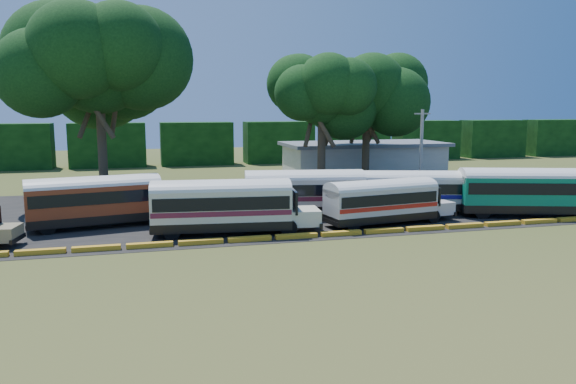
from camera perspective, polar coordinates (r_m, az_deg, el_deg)
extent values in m
plane|color=#344517|center=(34.25, -1.12, -5.27)|extent=(160.00, 160.00, 0.00)
cube|color=black|center=(45.92, -3.47, -1.66)|extent=(64.00, 24.00, 0.02)
cube|color=gold|center=(34.73, -23.85, -5.59)|extent=(2.70, 0.45, 0.30)
cube|color=gold|center=(34.37, -18.89, -5.45)|extent=(2.70, 0.45, 0.30)
cube|color=gold|center=(34.27, -13.86, -5.27)|extent=(2.70, 0.45, 0.30)
cube|color=gold|center=(34.43, -8.85, -5.05)|extent=(2.70, 0.45, 0.30)
cube|color=gold|center=(34.85, -3.92, -4.79)|extent=(2.70, 0.45, 0.30)
cube|color=gold|center=(35.52, 0.85, -4.51)|extent=(2.70, 0.45, 0.30)
cube|color=gold|center=(36.43, 5.41, -4.21)|extent=(2.70, 0.45, 0.30)
cube|color=gold|center=(37.55, 9.72, -3.91)|extent=(2.70, 0.45, 0.30)
cube|color=gold|center=(38.88, 13.75, -3.60)|extent=(2.70, 0.45, 0.30)
cube|color=gold|center=(40.38, 17.50, -3.30)|extent=(2.70, 0.45, 0.30)
cube|color=gold|center=(42.05, 20.97, -3.01)|extent=(2.70, 0.45, 0.30)
cube|color=gold|center=(43.85, 24.15, -2.73)|extent=(2.70, 0.45, 0.30)
cube|color=gold|center=(45.79, 27.08, -2.47)|extent=(2.70, 0.45, 0.30)
cube|color=beige|center=(67.75, 7.68, 3.17)|extent=(18.00, 8.00, 3.60)
cube|color=#595A61|center=(67.59, 7.72, 4.86)|extent=(19.00, 9.00, 0.40)
cube|color=black|center=(82.06, -26.23, 4.15)|extent=(10.00, 4.00, 6.00)
cube|color=black|center=(80.56, -17.81, 4.56)|extent=(10.00, 4.00, 6.00)
cube|color=black|center=(80.84, -9.27, 4.88)|extent=(10.00, 4.00, 6.00)
cube|color=black|center=(82.87, -0.95, 5.09)|extent=(10.00, 4.00, 6.00)
cube|color=black|center=(86.54, 6.82, 5.18)|extent=(10.00, 4.00, 6.00)
cube|color=black|center=(91.64, 13.84, 5.19)|extent=(10.00, 4.00, 6.00)
cube|color=black|center=(97.95, 20.04, 5.13)|extent=(10.00, 4.00, 6.00)
cube|color=black|center=(105.26, 25.43, 5.03)|extent=(10.00, 4.00, 6.00)
cube|color=#8E7F5A|center=(37.30, -26.89, -3.73)|extent=(1.92, 2.21, 0.85)
cube|color=black|center=(37.10, -25.76, -4.28)|extent=(0.53, 2.18, 0.27)
cylinder|color=black|center=(40.56, -12.92, -2.51)|extent=(1.11, 0.50, 1.07)
cylinder|color=black|center=(42.76, -13.61, -1.96)|extent=(1.11, 0.50, 1.07)
cylinder|color=black|center=(39.64, -23.22, -3.26)|extent=(1.11, 0.50, 1.07)
cylinder|color=black|center=(41.89, -23.38, -2.66)|extent=(1.11, 0.50, 1.07)
cube|color=black|center=(40.96, -18.98, -2.43)|extent=(9.11, 4.29, 0.59)
cube|color=maroon|center=(40.75, -19.07, -0.68)|extent=(9.11, 4.29, 1.96)
cube|color=black|center=(40.71, -19.09, -0.36)|extent=(8.78, 4.28, 0.82)
ellipsoid|color=silver|center=(40.61, -19.14, 0.68)|extent=(9.11, 4.29, 1.20)
cube|color=maroon|center=(41.83, -11.73, -1.46)|extent=(2.33, 2.67, 1.02)
cube|color=black|center=(41.51, -12.67, -0.11)|extent=(0.62, 2.44, 1.47)
cube|color=black|center=(42.13, -10.51, -1.94)|extent=(0.69, 2.61, 0.32)
cube|color=black|center=(40.73, -25.03, -3.00)|extent=(0.69, 2.61, 0.32)
cylinder|color=black|center=(36.11, 0.06, -3.65)|extent=(1.11, 0.42, 1.09)
cylinder|color=black|center=(38.36, -0.46, -2.92)|extent=(1.11, 0.42, 1.09)
cylinder|color=black|center=(35.78, -11.73, -3.96)|extent=(1.11, 0.42, 1.09)
cylinder|color=black|center=(38.04, -11.55, -3.19)|extent=(1.11, 0.42, 1.09)
cube|color=black|center=(36.83, -6.75, -3.21)|extent=(9.14, 3.67, 0.60)
cube|color=beige|center=(36.59, -6.78, -1.24)|extent=(9.14, 3.67, 1.99)
cube|color=black|center=(36.55, -6.79, -0.87)|extent=(8.80, 3.69, 0.83)
cube|color=maroon|center=(36.66, -6.77, -1.85)|extent=(9.06, 3.70, 0.33)
ellipsoid|color=silver|center=(36.43, -6.81, 0.30)|extent=(9.14, 3.67, 1.22)
cube|color=beige|center=(37.32, 1.61, -2.48)|extent=(2.20, 2.59, 1.03)
cube|color=black|center=(37.02, 0.57, -0.90)|extent=(0.43, 2.50, 1.49)
cube|color=black|center=(37.58, 2.99, -3.09)|extent=(0.48, 2.66, 0.33)
cube|color=black|center=(36.99, -13.58, -3.52)|extent=(0.48, 2.66, 0.33)
cylinder|color=black|center=(41.91, 7.55, -2.00)|extent=(1.11, 0.47, 1.08)
cylinder|color=black|center=(44.12, 6.87, -1.44)|extent=(1.11, 0.47, 1.08)
cylinder|color=black|center=(40.88, -2.50, -2.20)|extent=(1.11, 0.47, 1.08)
cylinder|color=black|center=(43.14, -2.67, -1.62)|extent=(1.11, 0.47, 1.08)
cube|color=black|center=(42.25, 1.64, -1.61)|extent=(9.14, 4.06, 0.59)
cube|color=#B9B7A7|center=(42.04, 1.65, 0.10)|extent=(9.14, 4.06, 1.97)
cube|color=black|center=(42.01, 1.65, 0.41)|extent=(8.80, 4.07, 0.83)
cube|color=#501425|center=(42.11, 1.65, -0.43)|extent=(9.06, 4.09, 0.32)
ellipsoid|color=silver|center=(41.91, 1.66, 1.43)|extent=(9.14, 4.06, 1.21)
cube|color=#B9B7A7|center=(43.21, 8.74, -1.05)|extent=(2.29, 2.64, 1.02)
cube|color=black|center=(42.88, 7.89, 0.32)|extent=(0.55, 2.47, 1.48)
cube|color=black|center=(43.52, 9.89, -1.58)|extent=(0.61, 2.63, 0.32)
cube|color=black|center=(41.95, -4.27, -1.86)|extent=(0.61, 2.63, 0.32)
cylinder|color=black|center=(41.36, 14.56, -2.43)|extent=(1.00, 0.41, 0.97)
cylinder|color=black|center=(42.97, 12.86, -1.95)|extent=(1.00, 0.41, 0.97)
cylinder|color=black|center=(37.71, 6.63, -3.27)|extent=(1.00, 0.41, 0.97)
cylinder|color=black|center=(39.48, 5.13, -2.70)|extent=(1.00, 0.41, 0.97)
cube|color=black|center=(39.99, 9.38, -2.42)|extent=(8.21, 3.58, 0.53)
cube|color=beige|center=(39.79, 9.42, -0.80)|extent=(8.21, 3.58, 1.77)
cube|color=black|center=(39.75, 9.43, -0.50)|extent=(7.91, 3.59, 0.74)
cube|color=#AD1B11|center=(39.85, 9.41, -1.31)|extent=(8.14, 3.61, 0.29)
ellipsoid|color=silver|center=(39.65, 9.45, 0.46)|extent=(8.21, 3.58, 1.09)
cube|color=beige|center=(42.73, 14.86, -1.49)|extent=(2.04, 2.37, 0.92)
cube|color=black|center=(42.20, 14.26, -0.29)|extent=(0.48, 2.22, 1.33)
cube|color=black|center=(43.30, 15.69, -1.91)|extent=(0.53, 2.37, 0.29)
cube|color=black|center=(38.06, 4.40, -3.05)|extent=(0.53, 2.37, 0.29)
cylinder|color=black|center=(44.72, 17.54, -1.70)|extent=(1.05, 0.54, 1.01)
cylinder|color=black|center=(46.75, 16.78, -1.22)|extent=(1.05, 0.54, 1.01)
cylinder|color=black|center=(43.23, 8.81, -1.74)|extent=(1.05, 0.54, 1.01)
cylinder|color=black|center=(45.33, 8.43, -1.25)|extent=(1.05, 0.54, 1.01)
cube|color=black|center=(44.75, 12.33, -1.29)|extent=(8.64, 4.64, 0.55)
cube|color=silver|center=(44.56, 12.38, 0.22)|extent=(8.64, 4.64, 1.84)
cube|color=black|center=(44.53, 12.39, 0.51)|extent=(8.33, 4.61, 0.77)
cube|color=#0F0B6E|center=(44.62, 12.37, -0.24)|extent=(8.57, 4.66, 0.30)
ellipsoid|color=silver|center=(44.44, 12.42, 1.40)|extent=(8.64, 4.64, 1.13)
cube|color=silver|center=(45.98, 18.50, -0.89)|extent=(2.34, 2.62, 0.96)
cube|color=black|center=(45.65, 17.81, 0.32)|extent=(0.77, 2.27, 1.38)
cube|color=black|center=(46.32, 19.49, -1.38)|extent=(0.84, 2.43, 0.30)
cube|color=black|center=(44.13, 7.13, -1.43)|extent=(0.84, 2.43, 0.30)
cylinder|color=black|center=(48.79, 26.89, -1.34)|extent=(1.15, 0.63, 1.11)
cylinder|color=black|center=(43.96, 19.14, -1.88)|extent=(1.15, 0.63, 1.11)
cylinder|color=black|center=(46.21, 18.32, -1.34)|extent=(1.15, 0.63, 1.11)
cube|color=black|center=(46.05, 22.58, -1.40)|extent=(9.52, 5.40, 0.61)
cube|color=#087652|center=(45.85, 22.68, 0.22)|extent=(9.52, 5.40, 2.03)
cube|color=black|center=(45.82, 22.70, 0.52)|extent=(9.19, 5.35, 0.85)
ellipsoid|color=silver|center=(45.72, 22.75, 1.48)|extent=(9.52, 5.40, 1.25)
cube|color=black|center=(44.74, 17.15, -1.54)|extent=(1.01, 2.65, 0.33)
cylinder|color=#392E1C|center=(52.51, -18.33, 3.85)|extent=(0.80, 0.80, 8.43)
cylinder|color=#392E1C|center=(52.74, -17.15, 7.86)|extent=(1.45, 2.98, 4.78)
cylinder|color=#392E1C|center=(53.26, -19.54, 7.75)|extent=(2.28, 2.59, 4.78)
cylinder|color=#392E1C|center=(51.09, -18.86, 7.76)|extent=(3.05, 0.96, 4.78)
ellipsoid|color=black|center=(52.50, -18.76, 12.61)|extent=(12.69, 12.69, 9.31)
cylinder|color=#392E1C|center=(55.99, 3.41, 3.62)|extent=(0.80, 0.80, 6.62)
cylinder|color=#392E1C|center=(56.62, 4.48, 6.55)|extent=(1.25, 2.45, 3.80)
cylinder|color=#392E1C|center=(56.30, 2.20, 6.56)|extent=(1.91, 2.16, 3.80)
cylinder|color=#392E1C|center=(54.53, 3.64, 6.47)|extent=(2.49, 0.86, 3.80)
ellipsoid|color=black|center=(55.79, 3.47, 10.20)|extent=(9.14, 9.14, 6.70)
cylinder|color=#392E1C|center=(60.94, 7.90, 4.02)|extent=(0.80, 0.80, 6.71)
cylinder|color=#392E1C|center=(61.66, 8.85, 6.73)|extent=(1.26, 2.48, 3.85)
cylinder|color=#392E1C|center=(61.17, 6.79, 6.76)|extent=(1.93, 2.18, 3.85)
cylinder|color=#392E1C|center=(59.50, 8.24, 6.67)|extent=(2.52, 0.86, 3.85)
ellipsoid|color=black|center=(60.76, 8.03, 10.13)|extent=(9.37, 9.37, 6.87)
cylinder|color=gray|center=(53.81, 13.37, 3.92)|extent=(0.30, 0.30, 7.98)
cube|color=gray|center=(53.64, 13.51, 7.74)|extent=(1.60, 0.12, 0.12)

